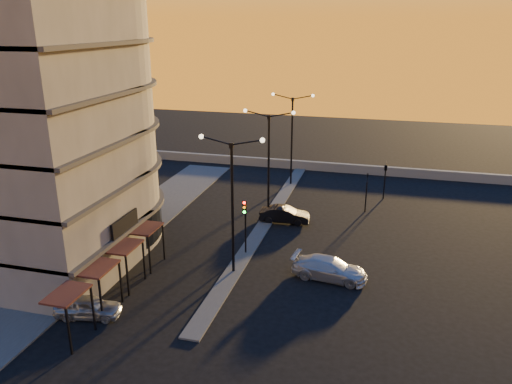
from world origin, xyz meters
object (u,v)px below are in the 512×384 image
object	(u,v)px
traffic_light_main	(245,218)
car_sedan	(285,215)
streetlamp_mid	(269,157)
car_hatchback	(88,307)
car_wagon	(329,268)

from	to	relation	value
traffic_light_main	car_sedan	bearing A→B (deg)	77.62
streetlamp_mid	traffic_light_main	distance (m)	7.62
car_hatchback	car_sedan	world-z (taller)	car_sedan
streetlamp_mid	car_sedan	xyz separation A→B (m)	(1.50, -0.30, -4.90)
traffic_light_main	car_wagon	world-z (taller)	traffic_light_main
car_wagon	car_sedan	bearing A→B (deg)	35.63
streetlamp_mid	car_sedan	size ratio (longest dim) A/B	2.25
streetlamp_mid	traffic_light_main	bearing A→B (deg)	-90.00
car_sedan	car_wagon	bearing A→B (deg)	-155.01
streetlamp_mid	car_hatchback	distance (m)	19.14
traffic_light_main	car_hatchback	world-z (taller)	traffic_light_main
streetlamp_mid	car_wagon	distance (m)	12.17
car_hatchback	car_sedan	size ratio (longest dim) A/B	0.90
traffic_light_main	car_sedan	distance (m)	7.33
traffic_light_main	streetlamp_mid	bearing A→B (deg)	90.00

